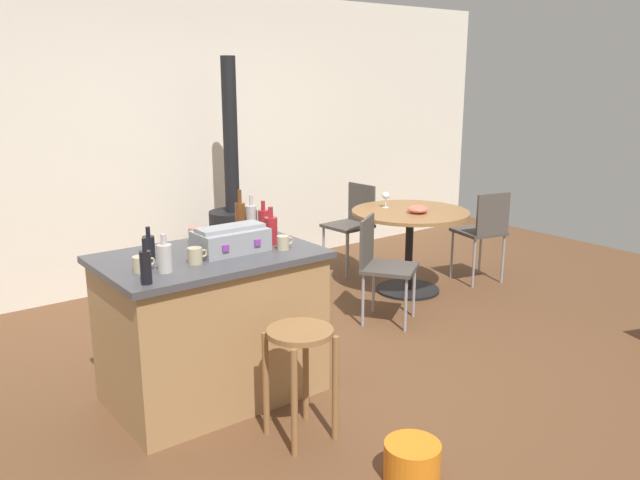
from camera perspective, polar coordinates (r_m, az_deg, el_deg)
The scene contains 24 objects.
ground_plane at distance 4.56m, azimuth 2.06°, elevation -10.73°, with size 8.80×8.80×0.00m, color brown.
back_wall at distance 6.29m, azimuth -12.59°, elevation 8.71°, with size 8.00×0.10×2.70m, color silver.
kitchen_island at distance 4.01m, azimuth -9.51°, elevation -7.44°, with size 1.27×0.83×0.91m.
wooden_stool at distance 3.50m, azimuth -1.77°, elevation -10.24°, with size 0.36×0.36×0.63m.
dining_table at distance 5.87m, azimuth 7.92°, elevation 0.90°, with size 1.05×1.05×0.75m.
folding_chair_near at distance 6.48m, azimuth 2.91°, elevation 1.75°, with size 0.43×0.43×0.87m.
folding_chair_far at distance 5.15m, azimuth 5.41°, elevation -1.90°, with size 0.56×0.56×0.85m.
folding_chair_left at distance 6.27m, azimuth 14.24°, elevation 0.99°, with size 0.48×0.48×0.88m.
wood_stove at distance 5.98m, azimuth -7.62°, elevation 0.58°, with size 0.44×0.45×2.09m.
toolbox at distance 3.87m, azimuth -7.88°, elevation 0.03°, with size 0.42×0.26×0.16m.
bottle_0 at distance 3.35m, azimuth -15.13°, elevation -2.26°, with size 0.06×0.06×0.24m.
bottle_1 at distance 4.01m, azimuth -4.36°, elevation 0.90°, with size 0.08×0.08×0.24m.
bottle_2 at distance 3.78m, azimuth -14.86°, elevation -0.64°, with size 0.07×0.07×0.20m.
bottle_3 at distance 4.31m, azimuth -6.07°, elevation 1.91°, with size 0.06×0.06×0.26m.
bottle_4 at distance 4.21m, azimuth -7.05°, elevation 1.87°, with size 0.07×0.07×0.31m.
bottle_5 at distance 4.28m, azimuth -5.01°, elevation 1.67°, with size 0.07×0.07×0.22m.
bottle_6 at distance 3.53m, azimuth -13.54°, elevation -1.51°, with size 0.08×0.08×0.21m.
cup_0 at distance 3.58m, azimuth -15.49°, elevation -2.05°, with size 0.13×0.09×0.08m.
cup_1 at distance 3.67m, azimuth -10.94°, elevation -1.36°, with size 0.12×0.08×0.09m.
cup_2 at distance 3.90m, azimuth -3.26°, elevation -0.23°, with size 0.11×0.07×0.08m.
cup_3 at distance 4.10m, azimuth -10.90°, elevation 0.39°, with size 0.12×0.08×0.10m.
wine_glass at distance 5.93m, azimuth 5.83°, elevation 3.88°, with size 0.07×0.07×0.14m.
serving_bowl at distance 5.74m, azimuth 8.63°, elevation 2.71°, with size 0.18×0.18×0.07m, color #DB6651.
plastic_bucket at distance 3.37m, azimuth 8.12°, elevation -18.79°, with size 0.28×0.28×0.19m, color orange.
Camera 1 is at (-2.63, -3.18, 1.93)m, focal length 36.27 mm.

